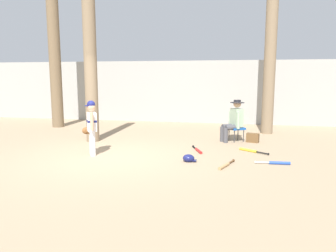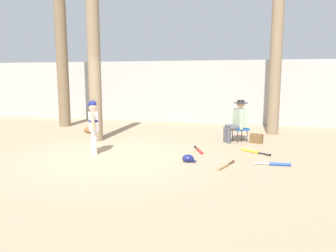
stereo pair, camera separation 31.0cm
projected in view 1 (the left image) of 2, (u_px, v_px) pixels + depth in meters
ground_plane at (112, 157)px, 7.49m from camera, size 60.00×60.00×0.00m
concrete_back_wall at (167, 92)px, 13.35m from camera, size 18.00×0.36×2.49m
tree_near_player at (91, 67)px, 9.06m from camera, size 0.49×0.49×4.74m
tree_behind_spectator at (270, 53)px, 10.29m from camera, size 0.57×0.57×5.82m
young_ballplayer at (91, 124)px, 7.63m from camera, size 0.50×0.52×1.31m
folding_stool at (236, 129)px, 9.31m from camera, size 0.55×0.55×0.41m
seated_spectator at (234, 119)px, 9.24m from camera, size 0.66×0.57×1.20m
handbag_beside_stool at (253, 138)px, 9.19m from camera, size 0.38×0.27×0.26m
tree_far_left at (54, 41)px, 11.60m from camera, size 0.64×0.64×6.92m
bat_yellow_trainer at (250, 151)px, 8.03m from camera, size 0.70×0.52×0.07m
bat_blue_youth at (277, 163)px, 6.88m from camera, size 0.74×0.11×0.07m
bat_wood_tan at (225, 165)px, 6.69m from camera, size 0.33×0.74×0.07m
bat_red_barrel at (198, 150)px, 8.07m from camera, size 0.35×0.72×0.07m
batting_helmet_navy at (189, 158)px, 7.10m from camera, size 0.30×0.23×0.18m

